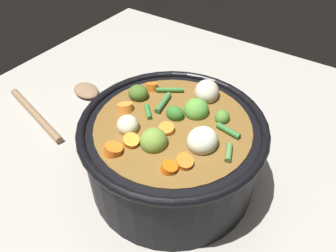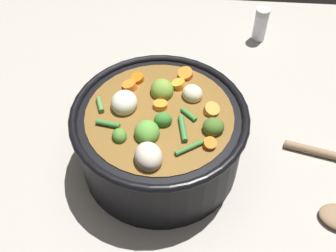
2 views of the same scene
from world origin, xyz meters
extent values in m
plane|color=#9E998E|center=(0.00, 0.00, 0.00)|extent=(1.10, 1.10, 0.00)
cylinder|color=black|center=(0.00, 0.00, 0.06)|extent=(0.28, 0.28, 0.13)
torus|color=black|center=(0.00, 0.00, 0.13)|extent=(0.30, 0.30, 0.01)
cylinder|color=brown|center=(0.00, 0.00, 0.07)|extent=(0.25, 0.25, 0.12)
ellipsoid|color=#34762A|center=(-0.01, 0.02, 0.14)|extent=(0.03, 0.03, 0.03)
ellipsoid|color=#4E832F|center=(0.06, 0.05, 0.13)|extent=(0.03, 0.03, 0.02)
ellipsoid|color=#59983A|center=(0.02, 0.05, 0.14)|extent=(0.04, 0.05, 0.04)
ellipsoid|color=#446625|center=(-0.09, 0.03, 0.14)|extent=(0.04, 0.04, 0.03)
ellipsoid|color=olive|center=(0.00, -0.05, 0.14)|extent=(0.05, 0.05, 0.04)
cylinder|color=orange|center=(-0.08, -0.01, 0.13)|extent=(0.04, 0.04, 0.02)
cylinder|color=orange|center=(0.06, -0.06, 0.13)|extent=(0.03, 0.03, 0.02)
cylinder|color=orange|center=(-0.04, -0.10, 0.13)|extent=(0.04, 0.04, 0.02)
cylinder|color=orange|center=(0.05, -0.08, 0.13)|extent=(0.03, 0.03, 0.02)
cylinder|color=orange|center=(-0.03, -0.07, 0.13)|extent=(0.03, 0.03, 0.02)
cylinder|color=orange|center=(-0.08, 0.06, 0.13)|extent=(0.03, 0.03, 0.02)
cylinder|color=orange|center=(0.00, -0.02, 0.13)|extent=(0.02, 0.03, 0.02)
ellipsoid|color=beige|center=(0.06, -0.01, 0.14)|extent=(0.05, 0.05, 0.04)
ellipsoid|color=beige|center=(0.01, 0.09, 0.14)|extent=(0.06, 0.06, 0.04)
ellipsoid|color=beige|center=(-0.05, -0.05, 0.14)|extent=(0.05, 0.05, 0.03)
cylinder|color=#51803F|center=(0.10, -0.01, 0.13)|extent=(0.02, 0.03, 0.01)
cylinder|color=#3B763A|center=(-0.04, 0.03, 0.13)|extent=(0.02, 0.05, 0.01)
cylinder|color=#2F7E37|center=(-0.05, 0.00, 0.13)|extent=(0.03, 0.03, 0.01)
cylinder|color=#3A7432|center=(-0.05, 0.07, 0.13)|extent=(0.04, 0.03, 0.01)
cylinder|color=#357333|center=(0.08, 0.03, 0.13)|extent=(0.04, 0.02, 0.01)
ellipsoid|color=#846649|center=(-0.31, 0.10, 0.01)|extent=(0.08, 0.07, 0.02)
cylinder|color=#846649|center=(-0.34, -0.03, 0.01)|extent=(0.22, 0.07, 0.02)
camera|label=1|loc=(0.20, -0.31, 0.47)|focal=34.85mm
camera|label=2|loc=(-0.05, 0.45, 0.63)|focal=44.22mm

